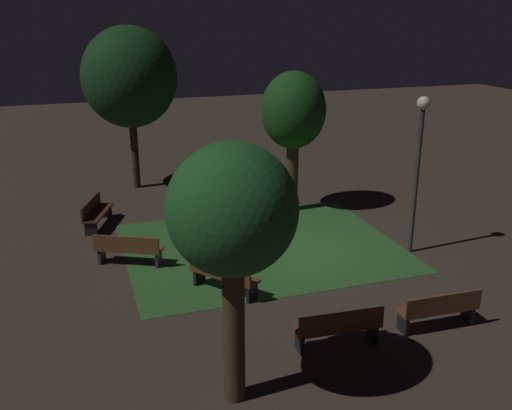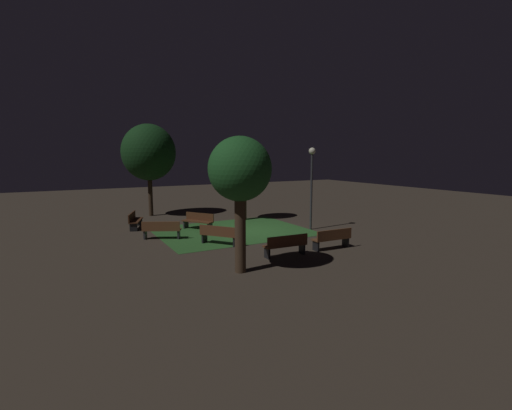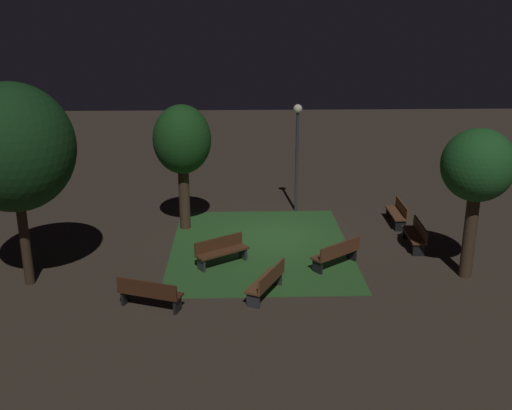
{
  "view_description": "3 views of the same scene",
  "coord_description": "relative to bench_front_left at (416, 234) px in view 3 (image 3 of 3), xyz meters",
  "views": [
    {
      "loc": [
        -5.93,
        -13.9,
        6.57
      ],
      "look_at": [
        -0.98,
        1.15,
        1.1
      ],
      "focal_mm": 40.21,
      "sensor_mm": 36.0,
      "label": 1
    },
    {
      "loc": [
        -8.93,
        -16.48,
        4.0
      ],
      "look_at": [
        0.29,
        0.37,
        1.34
      ],
      "focal_mm": 25.3,
      "sensor_mm": 36.0,
      "label": 2
    },
    {
      "loc": [
        -20.11,
        1.38,
        7.74
      ],
      "look_at": [
        0.68,
        0.68,
        1.0
      ],
      "focal_mm": 41.33,
      "sensor_mm": 36.0,
      "label": 3
    }
  ],
  "objects": [
    {
      "name": "tree_left_canopy",
      "position": [
        -2.44,
        -0.85,
        2.98
      ],
      "size": [
        2.13,
        2.13,
        4.64
      ],
      "color": "#423021",
      "rests_on": "ground"
    },
    {
      "name": "ground_plane",
      "position": [
        1.19,
        4.82,
        -0.48
      ],
      "size": [
        60.0,
        60.0,
        0.0
      ],
      "primitive_type": "plane",
      "color": "#3D3328"
    },
    {
      "name": "bench_lawn_edge",
      "position": [
        -3.59,
        5.36,
        0.0
      ],
      "size": [
        1.82,
        1.23,
        0.88
      ],
      "color": "brown",
      "rests_on": "ground"
    },
    {
      "name": "bench_near_trees",
      "position": [
        2.37,
        -0.0,
        0.0
      ],
      "size": [
        1.81,
        0.53,
        0.88
      ],
      "color": "brown",
      "rests_on": "ground"
    },
    {
      "name": "bench_back_row",
      "position": [
        -4.24,
        8.63,
        0.0
      ],
      "size": [
        1.08,
        1.85,
        0.88
      ],
      "color": "#422314",
      "rests_on": "ground"
    },
    {
      "name": "bench_path_side",
      "position": [
        -1.25,
        6.73,
        0.0
      ],
      "size": [
        1.41,
        1.76,
        0.88
      ],
      "color": "#512D19",
      "rests_on": "ground"
    },
    {
      "name": "bench_by_lamp",
      "position": [
        -1.6,
        3.02,
        0.0
      ],
      "size": [
        1.49,
        1.71,
        0.88
      ],
      "color": "brown",
      "rests_on": "ground"
    },
    {
      "name": "lamp_post_near_wall",
      "position": [
        4.09,
        3.78,
        2.52
      ],
      "size": [
        0.36,
        0.36,
        4.4
      ],
      "color": "#333338",
      "rests_on": "ground"
    },
    {
      "name": "tree_near_wall",
      "position": [
        -2.5,
        12.48,
        3.69
      ],
      "size": [
        3.46,
        3.46,
        6.02
      ],
      "color": "#38281C",
      "rests_on": "ground"
    },
    {
      "name": "tree_tall_center",
      "position": [
        2.21,
        8.17,
        2.86
      ],
      "size": [
        2.12,
        2.12,
        4.69
      ],
      "color": "#423021",
      "rests_on": "ground"
    },
    {
      "name": "bench_front_left",
      "position": [
        0.0,
        0.0,
        0.0
      ],
      "size": [
        1.82,
        0.58,
        0.88
      ],
      "color": "brown",
      "rests_on": "ground"
    },
    {
      "name": "grass_lawn",
      "position": [
        0.18,
        5.4,
        -0.48
      ],
      "size": [
        7.72,
        6.16,
        0.01
      ],
      "primitive_type": "cube",
      "color": "#2D6028",
      "rests_on": "ground"
    }
  ]
}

